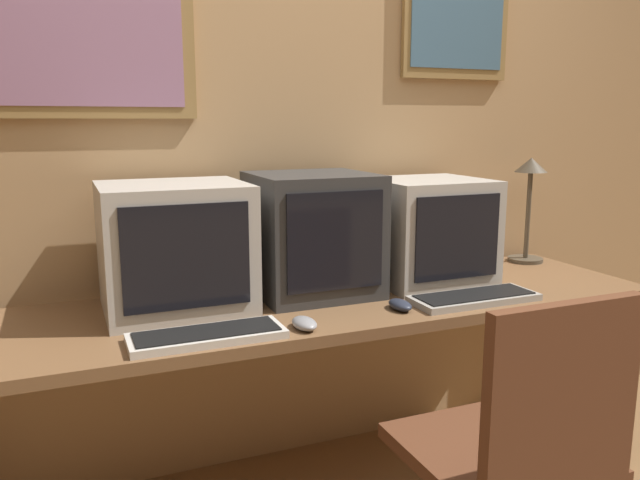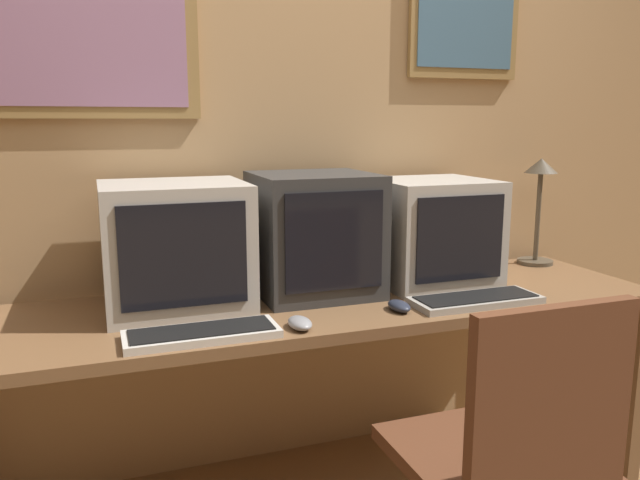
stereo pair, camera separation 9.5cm
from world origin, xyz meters
The scene contains 10 objects.
wall_back centered at (0.00, 1.23, 1.31)m, with size 8.00×0.08×2.60m.
desk centered at (0.00, 0.85, 0.66)m, with size 2.36×0.64×0.73m.
monitor_left centered at (-0.45, 0.95, 0.93)m, with size 0.45×0.41×0.40m.
monitor_center centered at (0.02, 0.96, 0.94)m, with size 0.40×0.40×0.42m.
monitor_right centered at (0.47, 0.94, 0.92)m, with size 0.41×0.39×0.38m.
keyboard_main centered at (-0.43, 0.62, 0.74)m, with size 0.43×0.16×0.03m.
keyboard_side centered at (0.47, 0.65, 0.74)m, with size 0.44×0.16×0.03m.
mouse_near_keyboard centered at (-0.15, 0.60, 0.75)m, with size 0.07×0.11×0.03m.
mouse_far_corner centered at (0.20, 0.66, 0.75)m, with size 0.06×0.11×0.03m.
desk_lamp centered at (1.05, 1.06, 1.03)m, with size 0.15×0.15×0.44m.
Camera 1 is at (-0.77, -1.01, 1.32)m, focal length 35.00 mm.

